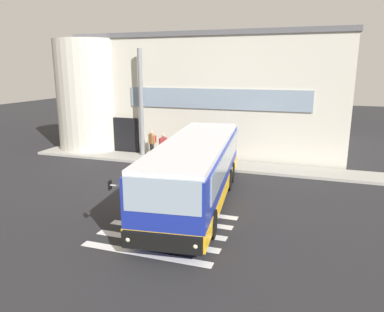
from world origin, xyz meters
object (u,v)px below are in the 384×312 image
passenger_near_column (152,142)px  passenger_by_doorway (164,146)px  bus_main_foreground (196,172)px  entry_support_column (141,103)px

passenger_near_column → passenger_by_doorway: same height
passenger_by_doorway → bus_main_foreground: bearing=-55.5°
bus_main_foreground → passenger_near_column: bearing=128.0°
entry_support_column → passenger_near_column: size_ratio=3.94×
entry_support_column → bus_main_foreground: entry_support_column is taller
passenger_near_column → passenger_by_doorway: bearing=-35.2°
entry_support_column → passenger_near_column: bearing=-19.4°
passenger_near_column → entry_support_column: bearing=160.6°
entry_support_column → passenger_by_doorway: bearing=-29.2°
entry_support_column → passenger_near_column: (0.82, -0.29, -2.34)m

